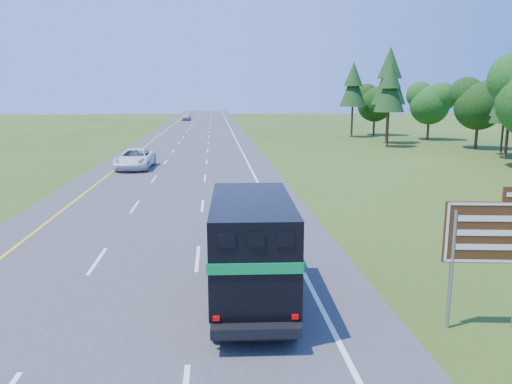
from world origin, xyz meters
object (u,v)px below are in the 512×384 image
white_suv (135,159)px  far_car (186,117)px  horse_truck (251,244)px  exit_sign (490,238)px

white_suv → far_car: size_ratio=1.24×
horse_truck → far_car: (-7.27, 103.47, -0.89)m
far_car → exit_sign: size_ratio=1.23×
exit_sign → horse_truck: bearing=164.7°
far_car → white_suv: bearing=-86.3°
white_suv → far_car: bearing=92.0°
far_car → exit_sign: exit_sign is taller
white_suv → far_car: (0.22, 76.21, -0.01)m
white_suv → far_car: 76.21m
white_suv → exit_sign: size_ratio=1.53×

